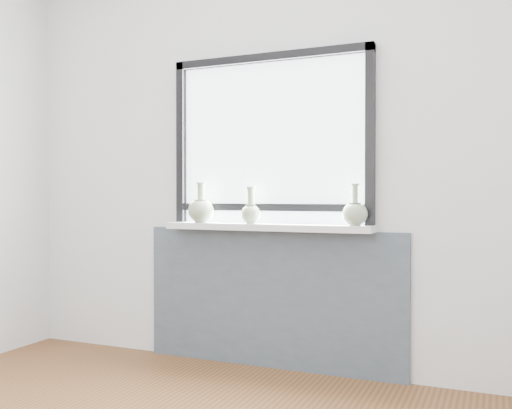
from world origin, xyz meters
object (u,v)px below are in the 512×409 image
at_px(vase_a, 201,209).
at_px(vase_b, 251,212).
at_px(windowsill, 266,227).
at_px(vase_c, 355,212).

xyz_separation_m(vase_a, vase_b, (0.34, 0.02, -0.01)).
relative_size(windowsill, vase_b, 5.80).
height_order(vase_a, vase_b, vase_a).
distance_m(windowsill, vase_c, 0.56).
xyz_separation_m(windowsill, vase_c, (0.55, -0.02, 0.10)).
bearing_deg(vase_b, vase_a, -176.50).
bearing_deg(vase_c, vase_b, 179.01).
relative_size(windowsill, vase_c, 5.48).
xyz_separation_m(windowsill, vase_a, (-0.44, -0.03, 0.11)).
bearing_deg(vase_c, windowsill, 178.09).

